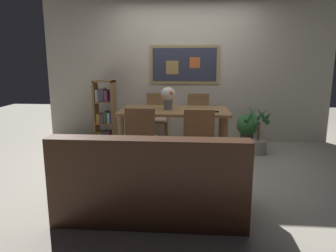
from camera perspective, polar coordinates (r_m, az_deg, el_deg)
ground_plane at (r=4.63m, az=2.49°, el=-7.15°), size 12.00×12.00×0.00m
wall_back_with_painting at (r=5.92m, az=3.18°, el=9.88°), size 5.20×0.14×2.60m
dining_table at (r=4.86m, az=1.18°, el=1.90°), size 1.64×0.90×0.76m
dining_chair_near_right at (r=4.08m, az=5.53°, el=-1.97°), size 0.40×0.41×0.91m
dining_chair_far_left at (r=5.69m, az=-2.04°, el=2.06°), size 0.40×0.41×0.91m
dining_chair_far_right at (r=5.65m, az=5.43°, el=1.93°), size 0.40×0.41×0.91m
dining_chair_near_left at (r=4.17m, az=-4.79°, el=-1.66°), size 0.40×0.41×0.91m
leather_couch at (r=3.17m, az=-2.92°, el=-10.38°), size 1.80×0.84×0.84m
bookshelf at (r=5.83m, az=-11.30°, el=2.06°), size 0.36×0.28×1.15m
potted_ivy at (r=5.75m, az=14.04°, el=-0.32°), size 0.37×0.37×0.59m
potted_palm at (r=5.35m, az=15.84°, el=-1.73°), size 0.45×0.44×0.81m
flower_vase at (r=4.83m, az=0.04°, el=5.39°), size 0.22×0.22×0.34m
tv_remote at (r=4.64m, az=8.14°, el=2.60°), size 0.16×0.06×0.02m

